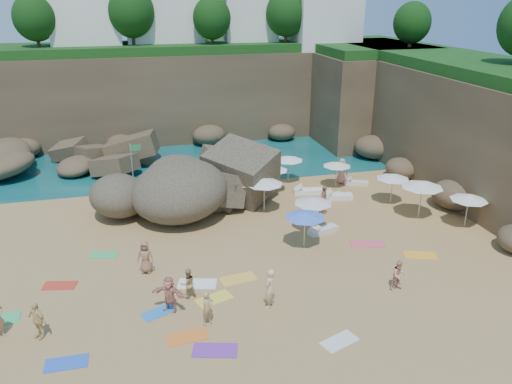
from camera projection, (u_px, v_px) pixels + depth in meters
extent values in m
plane|color=tan|center=(234.00, 248.00, 27.46)|extent=(120.00, 120.00, 0.00)
plane|color=#0C4751|center=(177.00, 122.00, 54.47)|extent=(120.00, 120.00, 0.00)
cube|color=brown|center=(201.00, 93.00, 48.95)|extent=(44.00, 8.00, 8.00)
cube|color=brown|center=(458.00, 123.00, 37.55)|extent=(8.00, 30.00, 8.00)
cube|color=brown|center=(363.00, 95.00, 47.90)|extent=(10.00, 12.00, 8.00)
cube|color=white|center=(86.00, 21.00, 45.06)|extent=(6.00, 5.00, 5.50)
cube|color=white|center=(163.00, 14.00, 47.39)|extent=(7.00, 6.00, 6.50)
cube|color=white|center=(247.00, 22.00, 48.60)|extent=(5.00, 5.00, 5.00)
cube|color=white|center=(322.00, 17.00, 48.23)|extent=(6.00, 6.00, 6.00)
sphere|color=#11380F|center=(35.00, 18.00, 42.17)|extent=(3.60, 3.60, 3.60)
sphere|color=#11380F|center=(131.00, 12.00, 43.87)|extent=(4.05, 4.05, 4.05)
sphere|color=#11380F|center=(212.00, 18.00, 44.78)|extent=(3.42, 3.42, 3.42)
sphere|color=#11380F|center=(286.00, 14.00, 46.28)|extent=(3.78, 3.78, 3.78)
sphere|color=#11380F|center=(412.00, 23.00, 42.25)|extent=(3.15, 3.15, 3.15)
cylinder|color=white|center=(9.00, 103.00, 49.57)|extent=(0.10, 0.10, 6.00)
cylinder|color=white|center=(25.00, 102.00, 49.91)|extent=(0.10, 0.10, 6.00)
cylinder|color=silver|center=(133.00, 170.00, 34.25)|extent=(0.07, 0.07, 3.64)
cube|color=#238C4B|center=(136.00, 148.00, 33.77)|extent=(0.64, 0.07, 0.41)
cylinder|color=silver|center=(273.00, 180.00, 34.99)|extent=(0.05, 0.05, 1.82)
cone|color=white|center=(273.00, 168.00, 34.67)|extent=(2.04, 2.04, 0.31)
cylinder|color=silver|center=(250.00, 193.00, 32.37)|extent=(0.06, 0.06, 2.01)
cone|color=silver|center=(250.00, 179.00, 32.02)|extent=(2.26, 2.26, 0.34)
cylinder|color=silver|center=(392.00, 189.00, 33.10)|extent=(0.06, 0.06, 1.94)
cone|color=silver|center=(393.00, 176.00, 32.76)|extent=(2.17, 2.17, 0.33)
cylinder|color=silver|center=(288.00, 170.00, 36.84)|extent=(0.06, 0.06, 1.91)
cone|color=white|center=(288.00, 158.00, 36.50)|extent=(2.15, 2.15, 0.33)
cylinder|color=silver|center=(336.00, 175.00, 35.90)|extent=(0.05, 0.05, 1.80)
cone|color=silver|center=(337.00, 164.00, 35.58)|extent=(2.02, 2.02, 0.31)
cylinder|color=silver|center=(264.00, 196.00, 31.76)|extent=(0.06, 0.06, 2.12)
cone|color=silver|center=(264.00, 181.00, 31.38)|extent=(2.38, 2.38, 0.36)
cylinder|color=silver|center=(312.00, 215.00, 29.14)|extent=(0.06, 0.06, 1.99)
cone|color=silver|center=(313.00, 201.00, 28.80)|extent=(2.23, 2.23, 0.34)
cylinder|color=silver|center=(420.00, 200.00, 30.90)|extent=(0.07, 0.07, 2.27)
cone|color=silver|center=(422.00, 184.00, 30.51)|extent=(2.55, 2.55, 0.39)
cylinder|color=silver|center=(305.00, 230.00, 27.31)|extent=(0.06, 0.06, 2.00)
cone|color=#426FE2|center=(305.00, 214.00, 26.96)|extent=(2.24, 2.24, 0.34)
cylinder|color=silver|center=(467.00, 212.00, 29.73)|extent=(0.06, 0.06, 1.94)
cone|color=white|center=(469.00, 197.00, 29.39)|extent=(2.17, 2.17, 0.33)
cube|color=white|center=(227.00, 184.00, 36.34)|extent=(2.07, 1.30, 0.31)
cube|color=silver|center=(356.00, 183.00, 36.63)|extent=(1.80, 1.25, 0.27)
cube|color=silver|center=(333.00, 196.00, 34.26)|extent=(1.68, 1.06, 0.25)
cube|color=white|center=(308.00, 191.00, 34.99)|extent=(2.14, 1.01, 0.32)
cube|color=white|center=(337.00, 196.00, 34.10)|extent=(2.11, 1.00, 0.32)
cube|color=silver|center=(323.00, 230.00, 29.26)|extent=(1.98, 1.20, 0.29)
cube|color=blue|center=(66.00, 363.00, 18.90)|extent=(1.61, 0.83, 0.03)
cube|color=orange|center=(188.00, 337.00, 20.36)|extent=(1.73, 0.97, 0.03)
cube|color=yellow|center=(214.00, 299.00, 22.89)|extent=(1.84, 1.33, 0.03)
cube|color=white|center=(197.00, 284.00, 24.08)|extent=(2.03, 1.39, 0.03)
cube|color=purple|center=(215.00, 350.00, 19.58)|extent=(1.94, 1.32, 0.03)
cube|color=red|center=(60.00, 286.00, 23.94)|extent=(1.68, 1.08, 0.03)
cube|color=blue|center=(159.00, 312.00, 21.92)|extent=(1.64, 1.27, 0.03)
cube|color=#D9546A|center=(367.00, 244.00, 27.92)|extent=(2.04, 1.34, 0.03)
cube|color=#FFAB28|center=(420.00, 255.00, 26.72)|extent=(1.89, 1.37, 0.03)
cube|color=green|center=(103.00, 255.00, 26.75)|extent=(1.67, 1.10, 0.03)
cube|color=gold|center=(238.00, 279.00, 24.50)|extent=(1.88, 1.12, 0.03)
cube|color=silver|center=(339.00, 341.00, 20.09)|extent=(1.72, 1.26, 0.03)
imported|color=tan|center=(188.00, 283.00, 22.79)|extent=(0.81, 0.69, 1.46)
imported|color=tan|center=(259.00, 194.00, 32.68)|extent=(1.17, 0.83, 1.67)
imported|color=#A67553|center=(324.00, 200.00, 31.64)|extent=(0.98, 1.11, 1.80)
imported|color=tan|center=(342.00, 171.00, 36.60)|extent=(1.05, 0.94, 1.90)
imported|color=#CB7565|center=(113.00, 189.00, 33.30)|extent=(1.82, 0.97, 1.88)
imported|color=#F9C68D|center=(270.00, 288.00, 22.03)|extent=(0.78, 0.81, 1.88)
imported|color=#EAC785|center=(40.00, 333.00, 20.28)|extent=(1.79, 1.83, 0.39)
imported|color=#906348|center=(146.00, 268.00, 25.03)|extent=(1.26, 1.85, 0.45)
imported|color=tan|center=(170.00, 306.00, 21.99)|extent=(2.19, 2.22, 0.44)
imported|color=tan|center=(208.00, 320.00, 21.10)|extent=(1.22, 1.60, 0.36)
imported|color=tan|center=(398.00, 284.00, 23.55)|extent=(0.75, 1.50, 0.56)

